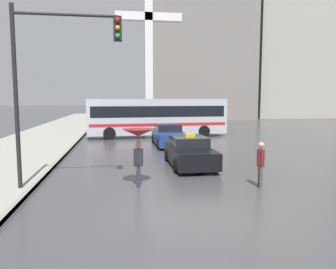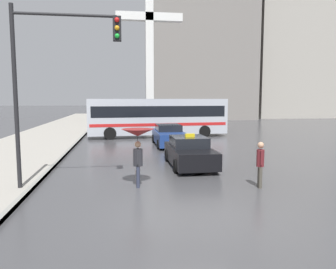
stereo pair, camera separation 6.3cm
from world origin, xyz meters
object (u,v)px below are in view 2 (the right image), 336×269
at_px(sedan_red, 169,136).
at_px(city_bus, 158,116).
at_px(monument_cross, 149,41).
at_px(taxi, 189,152).
at_px(pedestrian_man, 260,161).
at_px(pedestrian_with_umbrella, 138,140).
at_px(traffic_light, 56,65).

bearing_deg(sedan_red, city_bus, -88.38).
relative_size(city_bus, monument_cross, 0.67).
distance_m(sedan_red, monument_cross, 18.92).
bearing_deg(taxi, sedan_red, -90.34).
bearing_deg(pedestrian_man, pedestrian_with_umbrella, -86.94).
distance_m(pedestrian_with_umbrella, traffic_light, 3.70).
relative_size(city_bus, pedestrian_man, 7.04).
height_order(taxi, pedestrian_man, pedestrian_man).
bearing_deg(traffic_light, monument_cross, 78.39).
xyz_separation_m(city_bus, monument_cross, (0.37, 11.32, 8.03)).
xyz_separation_m(pedestrian_man, monument_cross, (-1.42, 27.52, 8.83)).
bearing_deg(sedan_red, pedestrian_man, 98.57).
distance_m(taxi, traffic_light, 7.23).
relative_size(sedan_red, pedestrian_with_umbrella, 2.28).
height_order(pedestrian_man, traffic_light, traffic_light).
distance_m(sedan_red, pedestrian_man, 11.06).
relative_size(city_bus, traffic_light, 1.86).
height_order(taxi, monument_cross, monument_cross).
distance_m(city_bus, pedestrian_with_umbrella, 15.70).
distance_m(pedestrian_man, traffic_light, 7.73).
height_order(pedestrian_with_umbrella, traffic_light, traffic_light).
height_order(taxi, sedan_red, taxi).
relative_size(sedan_red, traffic_light, 0.77).
relative_size(sedan_red, pedestrian_man, 2.91).
bearing_deg(city_bus, pedestrian_man, -177.90).
xyz_separation_m(sedan_red, pedestrian_man, (1.65, -10.94, 0.28)).
relative_size(taxi, traffic_light, 0.69).
bearing_deg(sedan_red, monument_cross, -90.78).
relative_size(taxi, monument_cross, 0.25).
xyz_separation_m(sedan_red, traffic_light, (-5.29, -10.30, 3.60)).
bearing_deg(sedan_red, traffic_light, 62.78).
bearing_deg(pedestrian_with_umbrella, city_bus, -3.13).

